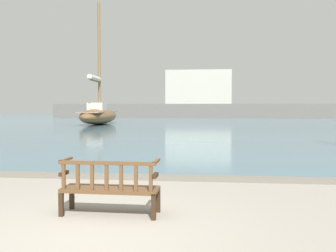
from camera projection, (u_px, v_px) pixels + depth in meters
The scene contains 6 objects.
ground_plane at pixel (91, 231), 5.38m from camera, with size 160.00×160.00×0.00m, color gray.
harbor_water at pixel (196, 120), 49.06m from camera, with size 100.00×80.00×0.08m, color slate.
quay_edge_kerb at pixel (140, 177), 9.20m from camera, with size 40.00×0.30×0.12m, color slate.
park_bench at pixel (110, 187), 6.17m from camera, with size 1.61×0.56×0.92m.
sailboat_mid_port at pixel (99, 114), 36.56m from camera, with size 3.19×10.12×11.83m.
far_breakwater at pixel (198, 104), 55.84m from camera, with size 44.02×2.40×7.22m.
Camera 1 is at (1.68, -5.14, 1.79)m, focal length 40.00 mm.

